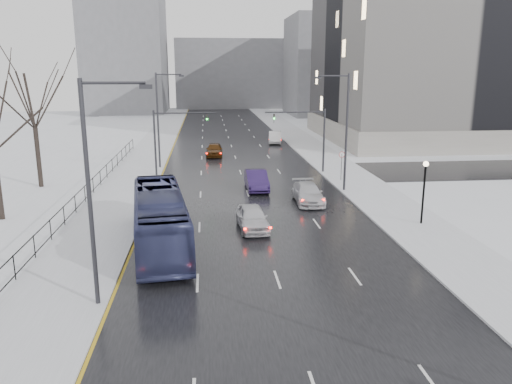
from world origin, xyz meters
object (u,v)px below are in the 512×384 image
object	(u,v)px
tree_park_e	(42,188)
mast_signal_right	(314,133)
streetlight_l_far	(160,116)
tree_park_d	(2,221)
sedan_right_far	(308,193)
sedan_right_distant	(275,137)
streetlight_r_mid	(344,127)
lamppost_r_mid	(424,183)
sedan_center_far	(214,150)
streetlight_l_near	(94,184)
sedan_center_near	(252,218)
mast_signal_left	(166,135)
sedan_right_near	(256,180)
no_uturn_sign	(342,157)
bus	(160,219)

from	to	relation	value
tree_park_e	mast_signal_right	distance (m)	26.16
tree_park_e	streetlight_l_far	bearing A→B (deg)	38.57
tree_park_d	tree_park_e	bearing A→B (deg)	92.29
tree_park_e	sedan_right_far	xyz separation A→B (m)	(22.70, -7.45, 0.79)
sedan_right_far	sedan_right_distant	size ratio (longest dim) A/B	1.05
streetlight_r_mid	lamppost_r_mid	xyz separation A→B (m)	(2.83, -10.00, -2.67)
streetlight_r_mid	mast_signal_right	size ratio (longest dim) A/B	1.54
sedan_center_far	streetlight_l_near	bearing A→B (deg)	-95.65
sedan_right_distant	sedan_center_near	bearing A→B (deg)	-92.11
tree_park_e	streetlight_l_near	distance (m)	26.61
mast_signal_left	sedan_center_near	xyz separation A→B (m)	(6.83, -17.74, -3.28)
tree_park_d	sedan_right_near	world-z (taller)	tree_park_d
streetlight_l_near	sedan_center_near	bearing A→B (deg)	53.22
lamppost_r_mid	sedan_right_near	world-z (taller)	lamppost_r_mid
streetlight_r_mid	no_uturn_sign	world-z (taller)	streetlight_r_mid
tree_park_e	mast_signal_right	world-z (taller)	tree_park_e
sedan_center_far	sedan_right_distant	xyz separation A→B (m)	(8.85, 10.42, 0.01)
sedan_right_near	no_uturn_sign	bearing A→B (deg)	17.53
tree_park_e	mast_signal_left	world-z (taller)	tree_park_e
bus	sedan_right_distant	xyz separation A→B (m)	(12.61, 41.79, -0.88)
lamppost_r_mid	sedan_center_far	size ratio (longest dim) A/B	0.90
streetlight_l_near	sedan_right_near	distance (m)	23.62
tree_park_d	no_uturn_sign	bearing A→B (deg)	20.32
tree_park_e	tree_park_d	bearing A→B (deg)	-87.71
bus	streetlight_l_near	bearing A→B (deg)	-111.94
lamppost_r_mid	mast_signal_left	world-z (taller)	mast_signal_left
sedan_center_far	sedan_center_near	bearing A→B (deg)	-83.36
mast_signal_right	sedan_center_far	size ratio (longest dim) A/B	1.36
streetlight_l_far	streetlight_r_mid	bearing A→B (deg)	-36.30
streetlight_r_mid	no_uturn_sign	xyz separation A→B (m)	(1.03, 4.00, -3.32)
mast_signal_left	no_uturn_sign	world-z (taller)	mast_signal_left
streetlight_l_near	bus	bearing A→B (deg)	75.56
streetlight_l_far	lamppost_r_mid	world-z (taller)	streetlight_l_far
streetlight_l_far	lamppost_r_mid	distance (m)	29.30
streetlight_l_near	tree_park_d	bearing A→B (deg)	124.53
tree_park_d	sedan_right_far	xyz separation A→B (m)	(22.30, 2.55, 0.79)
mast_signal_left	no_uturn_sign	bearing A→B (deg)	-13.60
sedan_right_near	lamppost_r_mid	bearing A→B (deg)	-48.63
mast_signal_right	sedan_right_far	size ratio (longest dim) A/B	1.25
streetlight_r_mid	lamppost_r_mid	size ratio (longest dim) A/B	2.34
streetlight_l_near	no_uturn_sign	size ratio (longest dim) A/B	3.70
tree_park_e	sedan_right_distant	size ratio (longest dim) A/B	2.72
tree_park_e	sedan_right_near	size ratio (longest dim) A/B	2.61
streetlight_l_far	sedan_center_near	world-z (taller)	streetlight_l_far
streetlight_l_near	mast_signal_left	xyz separation A→B (m)	(0.84, 28.00, -1.51)
bus	streetlight_r_mid	bearing A→B (deg)	33.51
tree_park_e	sedan_right_distant	world-z (taller)	tree_park_e
streetlight_r_mid	streetlight_l_near	bearing A→B (deg)	-129.24
bus	sedan_center_near	xyz separation A→B (m)	(5.74, 2.78, -0.91)
mast_signal_left	sedan_center_far	bearing A→B (deg)	65.94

